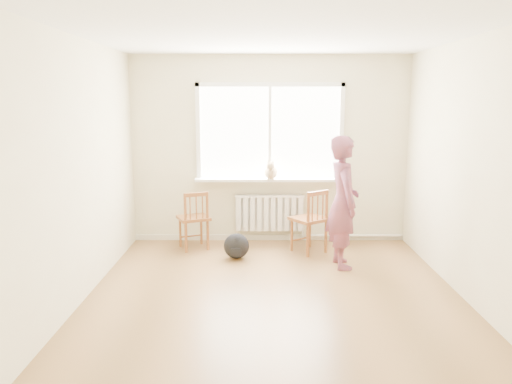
{
  "coord_description": "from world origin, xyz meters",
  "views": [
    {
      "loc": [
        -0.18,
        -4.98,
        2.07
      ],
      "look_at": [
        -0.2,
        1.2,
        0.92
      ],
      "focal_mm": 35.0,
      "sensor_mm": 36.0,
      "label": 1
    }
  ],
  "objects_px": {
    "chair_left": "(194,220)",
    "chair_right": "(311,221)",
    "backpack": "(236,246)",
    "person": "(343,202)",
    "cat": "(271,171)"
  },
  "relations": [
    {
      "from": "chair_left",
      "to": "person",
      "type": "xyz_separation_m",
      "value": [
        1.93,
        -0.72,
        0.4
      ]
    },
    {
      "from": "chair_right",
      "to": "backpack",
      "type": "bearing_deg",
      "value": -21.57
    },
    {
      "from": "chair_left",
      "to": "backpack",
      "type": "xyz_separation_m",
      "value": [
        0.6,
        -0.41,
        -0.25
      ]
    },
    {
      "from": "person",
      "to": "cat",
      "type": "distance_m",
      "value": 1.34
    },
    {
      "from": "chair_right",
      "to": "cat",
      "type": "bearing_deg",
      "value": -74.85
    },
    {
      "from": "backpack",
      "to": "person",
      "type": "bearing_deg",
      "value": -12.73
    },
    {
      "from": "person",
      "to": "cat",
      "type": "relative_size",
      "value": 3.8
    },
    {
      "from": "person",
      "to": "cat",
      "type": "xyz_separation_m",
      "value": [
        -0.87,
        1.0,
        0.25
      ]
    },
    {
      "from": "person",
      "to": "chair_left",
      "type": "bearing_deg",
      "value": 63.32
    },
    {
      "from": "chair_right",
      "to": "person",
      "type": "height_order",
      "value": "person"
    },
    {
      "from": "chair_left",
      "to": "chair_right",
      "type": "height_order",
      "value": "chair_right"
    },
    {
      "from": "cat",
      "to": "chair_left",
      "type": "bearing_deg",
      "value": -161.07
    },
    {
      "from": "chair_left",
      "to": "backpack",
      "type": "height_order",
      "value": "chair_left"
    },
    {
      "from": "chair_right",
      "to": "backpack",
      "type": "height_order",
      "value": "chair_right"
    },
    {
      "from": "cat",
      "to": "backpack",
      "type": "height_order",
      "value": "cat"
    }
  ]
}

